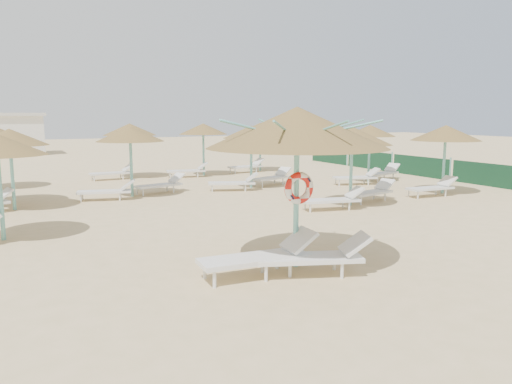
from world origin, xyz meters
name	(u,v)px	position (x,y,z in m)	size (l,w,h in m)	color
ground	(272,266)	(0.00, 0.00, 0.00)	(120.00, 120.00, 0.00)	#D8B683
main_palapa	(297,128)	(0.40, -0.26, 2.83)	(3.62, 3.62, 3.25)	#68B5AD
lounger_main_a	(262,256)	(-0.50, -0.50, 0.40)	(2.34, 0.81, 0.84)	silver
lounger_main_b	(316,256)	(0.46, -0.92, 0.38)	(2.30, 1.38, 0.80)	silver
palapa_field	(191,135)	(1.93, 10.40, 2.29)	(19.67, 13.75, 2.71)	#68B5AD
windbreak_fence	(421,166)	(14.00, 9.96, 0.50)	(0.08, 19.84, 1.10)	#194C2F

